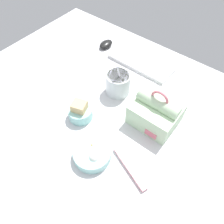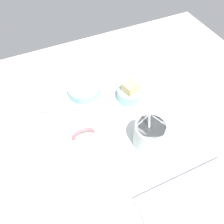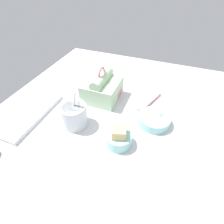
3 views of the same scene
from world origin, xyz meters
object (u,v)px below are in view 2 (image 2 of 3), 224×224
at_px(lunch_bag, 86,148).
at_px(bento_bowl_snacks, 84,89).
at_px(keyboard, 191,195).
at_px(bento_bowl_sandwich, 130,93).
at_px(chopstick_case, 56,110).
at_px(soup_cup, 150,134).

bearing_deg(lunch_bag, bento_bowl_snacks, -107.87).
bearing_deg(lunch_bag, keyboard, 133.42).
relative_size(keyboard, bento_bowl_snacks, 2.41).
bearing_deg(bento_bowl_sandwich, chopstick_case, -11.57).
xyz_separation_m(keyboard, lunch_bag, (0.24, -0.25, 0.05)).
bearing_deg(soup_cup, lunch_bag, -9.29).
xyz_separation_m(soup_cup, bento_bowl_snacks, (0.13, -0.32, -0.03)).
relative_size(bento_bowl_sandwich, chopstick_case, 0.56).
bearing_deg(soup_cup, keyboard, 96.17).
relative_size(lunch_bag, bento_bowl_sandwich, 1.78).
distance_m(bento_bowl_sandwich, chopstick_case, 0.30).
height_order(bento_bowl_sandwich, chopstick_case, bento_bowl_sandwich).
height_order(soup_cup, bento_bowl_sandwich, soup_cup).
distance_m(keyboard, soup_cup, 0.22).
distance_m(lunch_bag, soup_cup, 0.22).
xyz_separation_m(bento_bowl_sandwich, bento_bowl_snacks, (0.16, -0.11, -0.01)).
height_order(keyboard, bento_bowl_snacks, bento_bowl_snacks).
height_order(bento_bowl_sandwich, bento_bowl_snacks, bento_bowl_sandwich).
xyz_separation_m(keyboard, bento_bowl_sandwich, (-0.01, -0.43, 0.02)).
bearing_deg(bento_bowl_snacks, keyboard, 105.61).
bearing_deg(keyboard, bento_bowl_snacks, -74.39).
bearing_deg(bento_bowl_sandwich, keyboard, 88.69).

